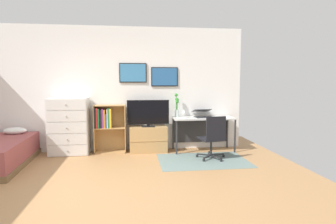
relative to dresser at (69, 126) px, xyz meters
name	(u,v)px	position (x,y,z in m)	size (l,w,h in m)	color
ground_plane	(91,191)	(0.72, -2.15, -0.59)	(7.20, 7.20, 0.00)	#A87A4C
wall_back_with_posters	(105,89)	(0.73, 0.27, 0.76)	(6.12, 0.09, 2.70)	white
area_rug	(203,160)	(2.65, -0.84, -0.59)	(1.70, 1.20, 0.01)	slate
dresser	(69,126)	(0.00, 0.00, 0.00)	(0.81, 0.46, 1.18)	silver
bookshelf	(107,124)	(0.77, 0.06, 0.03)	(0.66, 0.30, 1.02)	tan
tv_stand	(148,139)	(1.65, 0.02, -0.32)	(0.80, 0.41, 0.55)	tan
television	(148,113)	(1.65, -0.01, 0.25)	(0.90, 0.16, 0.58)	black
desk	(202,123)	(2.85, 0.02, 0.01)	(1.32, 0.55, 0.74)	silver
office_chair	(213,136)	(2.86, -0.80, -0.13)	(0.58, 0.58, 0.86)	#232326
laptop	(203,114)	(2.86, 0.03, 0.22)	(0.43, 0.46, 0.17)	#333338
computer_mouse	(216,117)	(3.14, -0.08, 0.16)	(0.06, 0.10, 0.03)	silver
bamboo_vase	(177,106)	(2.29, 0.12, 0.39)	(0.10, 0.09, 0.52)	silver
wine_glass	(184,112)	(2.41, -0.12, 0.28)	(0.07, 0.07, 0.18)	silver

